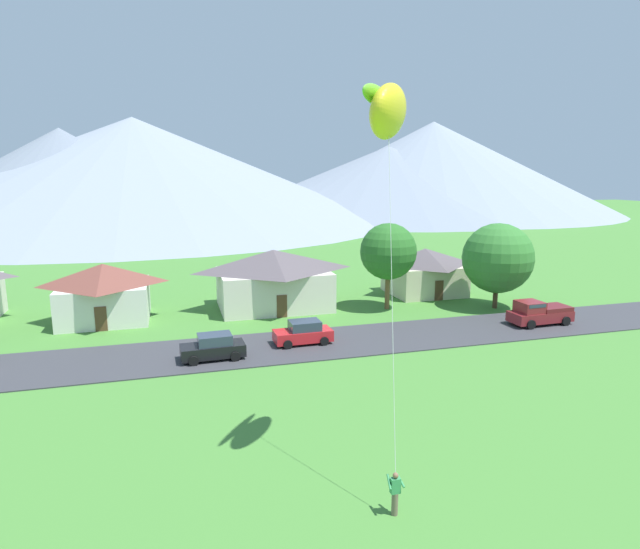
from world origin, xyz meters
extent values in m
cube|color=#38383D|center=(0.00, 30.40, 0.04)|extent=(160.00, 7.13, 0.08)
cone|color=slate|center=(-29.38, 128.51, 11.21)|extent=(78.06, 78.06, 22.42)
cone|color=gray|center=(75.85, 150.85, 14.24)|extent=(113.53, 113.53, 28.48)
cone|color=gray|center=(-14.13, 137.24, 13.03)|extent=(128.88, 128.88, 26.06)
cone|color=gray|center=(57.76, 144.60, 10.17)|extent=(101.51, 101.51, 20.33)
cube|color=beige|center=(2.85, 41.77, 1.75)|extent=(9.87, 7.28, 3.50)
pyramid|color=#564C51|center=(2.85, 41.77, 4.46)|extent=(10.66, 7.86, 1.92)
cube|color=brown|center=(2.85, 38.12, 1.00)|extent=(0.90, 0.06, 2.00)
cube|color=beige|center=(18.91, 43.21, 1.53)|extent=(7.01, 6.39, 3.05)
pyramid|color=#564C51|center=(18.91, 43.21, 3.89)|extent=(7.57, 6.90, 1.68)
cube|color=brown|center=(18.91, 40.00, 1.00)|extent=(0.90, 0.06, 2.00)
cube|color=silver|center=(-11.70, 41.38, 1.57)|extent=(7.00, 6.57, 3.14)
pyramid|color=brown|center=(-11.70, 41.38, 4.01)|extent=(7.56, 7.10, 1.73)
cube|color=brown|center=(-11.70, 38.07, 1.00)|extent=(0.90, 0.06, 2.00)
cylinder|color=brown|center=(12.77, 38.43, 1.71)|extent=(0.44, 0.44, 3.42)
sphere|color=#286623|center=(12.77, 38.43, 5.35)|extent=(5.12, 5.12, 5.12)
cylinder|color=#4C3823|center=(22.52, 35.99, 1.14)|extent=(0.44, 0.44, 2.28)
sphere|color=#33752D|center=(22.52, 35.99, 4.68)|extent=(6.39, 6.39, 6.39)
cube|color=red|center=(2.83, 30.62, 0.68)|extent=(4.24, 1.89, 0.80)
cube|color=#2D3847|center=(2.98, 30.63, 1.42)|extent=(2.23, 1.63, 0.68)
cylinder|color=black|center=(1.50, 29.68, 0.40)|extent=(0.64, 0.25, 0.64)
cylinder|color=black|center=(1.46, 31.52, 0.40)|extent=(0.64, 0.25, 0.64)
cylinder|color=black|center=(4.20, 29.73, 0.40)|extent=(0.64, 0.25, 0.64)
cylinder|color=black|center=(4.16, 31.57, 0.40)|extent=(0.64, 0.25, 0.64)
cube|color=black|center=(-3.74, 29.10, 0.68)|extent=(4.28, 1.99, 0.80)
cube|color=#2D3847|center=(-3.59, 29.11, 1.42)|extent=(2.27, 1.68, 0.68)
cylinder|color=black|center=(-5.05, 28.12, 0.40)|extent=(0.65, 0.27, 0.64)
cylinder|color=black|center=(-5.13, 29.96, 0.40)|extent=(0.65, 0.27, 0.64)
cylinder|color=black|center=(-2.35, 28.24, 0.40)|extent=(0.65, 0.27, 0.64)
cylinder|color=black|center=(-2.43, 30.08, 0.40)|extent=(0.65, 0.27, 0.64)
cube|color=maroon|center=(22.81, 30.14, 0.75)|extent=(5.26, 2.15, 0.84)
cube|color=maroon|center=(21.71, 30.11, 1.62)|extent=(1.95, 1.89, 0.90)
cube|color=#2D3847|center=(21.71, 30.11, 1.89)|extent=(1.67, 1.93, 0.28)
cube|color=maroon|center=(23.96, 30.17, 1.35)|extent=(2.76, 2.04, 0.36)
cylinder|color=black|center=(21.14, 29.07, 0.46)|extent=(0.77, 0.30, 0.76)
cylinder|color=black|center=(21.08, 31.11, 0.46)|extent=(0.77, 0.30, 0.76)
cylinder|color=black|center=(24.54, 29.17, 0.46)|extent=(0.77, 0.30, 0.76)
cylinder|color=black|center=(24.48, 31.21, 0.46)|extent=(0.77, 0.30, 0.76)
cylinder|color=#70604C|center=(1.35, 10.82, 0.44)|extent=(0.24, 0.24, 0.88)
cube|color=#388E51|center=(1.35, 10.82, 1.17)|extent=(0.36, 0.22, 0.58)
sphere|color=brown|center=(1.35, 10.82, 1.57)|extent=(0.21, 0.21, 0.21)
cylinder|color=#388E51|center=(1.13, 10.88, 1.31)|extent=(0.18, 0.55, 0.37)
cylinder|color=#388E51|center=(1.57, 10.88, 1.31)|extent=(0.18, 0.55, 0.37)
ellipsoid|color=yellow|center=(2.27, 14.45, 14.58)|extent=(3.31, 3.71, 2.28)
ellipsoid|color=#72D133|center=(1.87, 14.75, 15.21)|extent=(2.51, 3.14, 0.79)
cylinder|color=silver|center=(1.81, 12.63, 8.06)|extent=(0.95, 3.65, 13.03)
camera|label=1|loc=(-5.96, -4.93, 12.26)|focal=29.42mm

